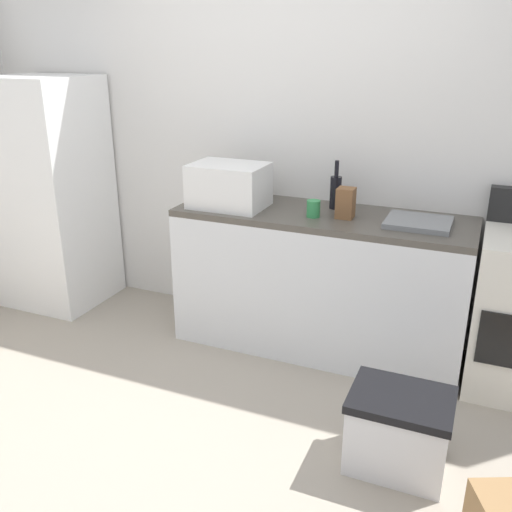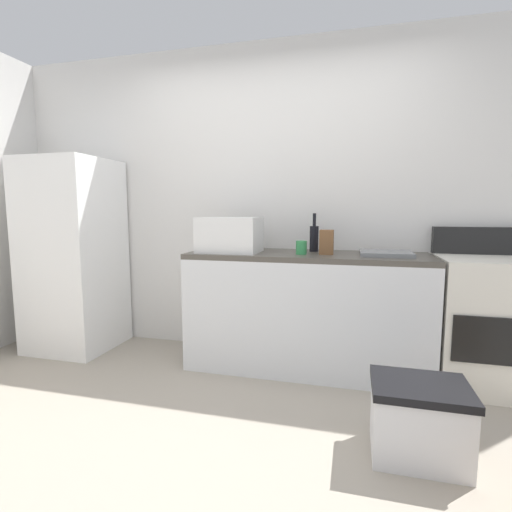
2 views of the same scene
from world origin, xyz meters
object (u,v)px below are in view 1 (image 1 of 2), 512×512
at_px(coffee_mug, 313,209).
at_px(storage_bin, 399,430).
at_px(refrigerator, 52,194).
at_px(microwave, 229,185).
at_px(knife_block, 346,203).
at_px(wine_bottle, 336,191).

xyz_separation_m(coffee_mug, storage_bin, (0.71, -0.86, -0.76)).
distance_m(refrigerator, microwave, 1.48).
bearing_deg(storage_bin, microwave, 145.47).
bearing_deg(knife_block, wine_bottle, 121.73).
height_order(refrigerator, knife_block, refrigerator).
relative_size(refrigerator, storage_bin, 3.61).
height_order(wine_bottle, knife_block, wine_bottle).
bearing_deg(microwave, coffee_mug, -1.37).
xyz_separation_m(microwave, wine_bottle, (0.63, 0.22, -0.03)).
bearing_deg(storage_bin, wine_bottle, 120.45).
height_order(microwave, coffee_mug, microwave).
relative_size(wine_bottle, storage_bin, 0.65).
bearing_deg(wine_bottle, knife_block, -58.27).
relative_size(wine_bottle, knife_block, 1.67).
relative_size(microwave, coffee_mug, 4.60).
bearing_deg(wine_bottle, storage_bin, -59.55).
height_order(refrigerator, storage_bin, refrigerator).
relative_size(coffee_mug, knife_block, 0.56).
relative_size(refrigerator, knife_block, 9.22).
relative_size(microwave, wine_bottle, 1.53).
bearing_deg(wine_bottle, refrigerator, -174.77).
relative_size(refrigerator, coffee_mug, 16.60).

